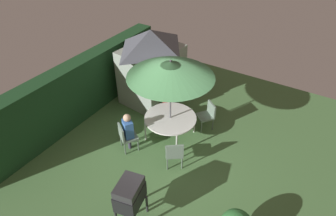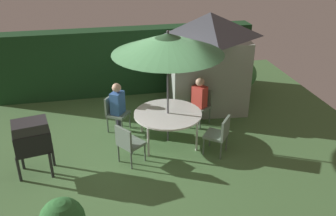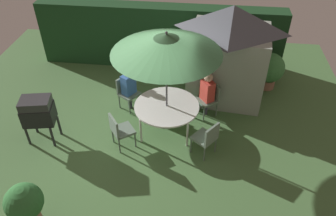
{
  "view_description": "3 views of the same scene",
  "coord_description": "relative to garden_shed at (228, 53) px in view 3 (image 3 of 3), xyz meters",
  "views": [
    {
      "loc": [
        -5.2,
        -3.13,
        6.16
      ],
      "look_at": [
        0.5,
        0.41,
        1.14
      ],
      "focal_mm": 31.01,
      "sensor_mm": 36.0,
      "label": 1
    },
    {
      "loc": [
        -0.92,
        -7.04,
        4.58
      ],
      "look_at": [
        0.48,
        -0.18,
        1.14
      ],
      "focal_mm": 39.54,
      "sensor_mm": 36.0,
      "label": 2
    },
    {
      "loc": [
        1.37,
        -5.88,
        5.65
      ],
      "look_at": [
        0.69,
        -0.12,
        1.06
      ],
      "focal_mm": 35.68,
      "sensor_mm": 36.0,
      "label": 3
    }
  ],
  "objects": [
    {
      "name": "chair_toward_hedge",
      "position": [
        -2.44,
        -2.39,
        -0.83
      ],
      "size": [
        0.65,
        0.65,
        0.9
      ],
      "color": "slate",
      "rests_on": "ground"
    },
    {
      "name": "person_in_blue",
      "position": [
        -2.53,
        -0.9,
        -0.56
      ],
      "size": [
        0.39,
        0.42,
        1.26
      ],
      "color": "#3866B2",
      "rests_on": "ground"
    },
    {
      "name": "chair_toward_house",
      "position": [
        -0.44,
        -2.41,
        -0.83
      ],
      "size": [
        0.65,
        0.65,
        0.9
      ],
      "color": "slate",
      "rests_on": "ground"
    },
    {
      "name": "patio_umbrella",
      "position": [
        -1.44,
        -1.64,
        1.03
      ],
      "size": [
        2.41,
        2.41,
        2.66
      ],
      "color": "#4C4C51",
      "rests_on": "ground"
    },
    {
      "name": "patio_table",
      "position": [
        -1.44,
        -1.64,
        -0.66
      ],
      "size": [
        1.57,
        1.57,
        0.74
      ],
      "color": "white",
      "rests_on": "ground"
    },
    {
      "name": "potted_plant_by_shed",
      "position": [
        -3.66,
        -4.6,
        -0.78
      ],
      "size": [
        0.69,
        0.69,
        0.97
      ],
      "color": "#936651",
      "rests_on": "ground"
    },
    {
      "name": "potted_plant_by_grill",
      "position": [
        1.25,
        0.55,
        -0.74
      ],
      "size": [
        0.85,
        0.85,
        1.08
      ],
      "color": "#936651",
      "rests_on": "ground"
    },
    {
      "name": "person_in_red",
      "position": [
        -0.49,
        -0.94,
        -0.56
      ],
      "size": [
        0.4,
        0.42,
        1.26
      ],
      "color": "#CC3D33",
      "rests_on": "ground"
    },
    {
      "name": "bbq_grill",
      "position": [
        -4.33,
        -2.37,
        -0.5
      ],
      "size": [
        0.79,
        0.63,
        1.2
      ],
      "color": "black",
      "rests_on": "ground"
    },
    {
      "name": "ground_plane",
      "position": [
        -2.04,
        -2.03,
        -1.35
      ],
      "size": [
        11.0,
        11.0,
        0.0
      ],
      "primitive_type": "plane",
      "color": "#47703D"
    },
    {
      "name": "chair_near_shed",
      "position": [
        -0.42,
        -0.89,
        -0.83
      ],
      "size": [
        0.65,
        0.65,
        0.9
      ],
      "color": "slate",
      "rests_on": "ground"
    },
    {
      "name": "chair_far_side",
      "position": [
        -2.6,
        -0.85,
        -0.83
      ],
      "size": [
        0.64,
        0.64,
        0.9
      ],
      "color": "slate",
      "rests_on": "ground"
    },
    {
      "name": "garden_shed",
      "position": [
        0.0,
        0.0,
        0.0
      ],
      "size": [
        2.25,
        1.89,
        2.64
      ],
      "color": "gray",
      "rests_on": "ground"
    },
    {
      "name": "hedge_backdrop",
      "position": [
        -2.04,
        1.47,
        -0.36
      ],
      "size": [
        7.48,
        0.59,
        1.96
      ],
      "color": "#193D1E",
      "rests_on": "ground"
    }
  ]
}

